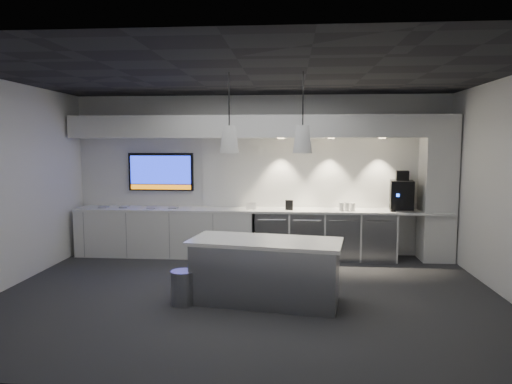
# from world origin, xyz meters

# --- Properties ---
(floor) EXTENTS (7.00, 7.00, 0.00)m
(floor) POSITION_xyz_m (0.00, 0.00, 0.00)
(floor) COLOR #2C2C2F
(floor) RESTS_ON ground
(ceiling) EXTENTS (7.00, 7.00, 0.00)m
(ceiling) POSITION_xyz_m (0.00, 0.00, 3.00)
(ceiling) COLOR black
(ceiling) RESTS_ON wall_back
(wall_back) EXTENTS (7.00, 0.00, 7.00)m
(wall_back) POSITION_xyz_m (0.00, 2.50, 1.50)
(wall_back) COLOR white
(wall_back) RESTS_ON floor
(wall_front) EXTENTS (7.00, 0.00, 7.00)m
(wall_front) POSITION_xyz_m (0.00, -2.50, 1.50)
(wall_front) COLOR white
(wall_front) RESTS_ON floor
(wall_left) EXTENTS (0.00, 7.00, 7.00)m
(wall_left) POSITION_xyz_m (-3.50, 0.00, 1.50)
(wall_left) COLOR white
(wall_left) RESTS_ON floor
(back_counter) EXTENTS (6.80, 0.65, 0.04)m
(back_counter) POSITION_xyz_m (0.00, 2.17, 0.88)
(back_counter) COLOR white
(back_counter) RESTS_ON left_base_cabinets
(left_base_cabinets) EXTENTS (3.30, 0.63, 0.86)m
(left_base_cabinets) POSITION_xyz_m (-1.75, 2.17, 0.43)
(left_base_cabinets) COLOR white
(left_base_cabinets) RESTS_ON floor
(fridge_unit_a) EXTENTS (0.60, 0.61, 0.85)m
(fridge_unit_a) POSITION_xyz_m (0.25, 2.17, 0.42)
(fridge_unit_a) COLOR gray
(fridge_unit_a) RESTS_ON floor
(fridge_unit_b) EXTENTS (0.60, 0.61, 0.85)m
(fridge_unit_b) POSITION_xyz_m (0.88, 2.17, 0.42)
(fridge_unit_b) COLOR gray
(fridge_unit_b) RESTS_ON floor
(fridge_unit_c) EXTENTS (0.60, 0.61, 0.85)m
(fridge_unit_c) POSITION_xyz_m (1.51, 2.17, 0.42)
(fridge_unit_c) COLOR gray
(fridge_unit_c) RESTS_ON floor
(fridge_unit_d) EXTENTS (0.60, 0.61, 0.85)m
(fridge_unit_d) POSITION_xyz_m (2.14, 2.17, 0.42)
(fridge_unit_d) COLOR gray
(fridge_unit_d) RESTS_ON floor
(backsplash) EXTENTS (4.60, 0.03, 1.30)m
(backsplash) POSITION_xyz_m (1.20, 2.48, 1.55)
(backsplash) COLOR white
(backsplash) RESTS_ON wall_back
(soffit) EXTENTS (6.90, 0.60, 0.40)m
(soffit) POSITION_xyz_m (0.00, 2.20, 2.40)
(soffit) COLOR white
(soffit) RESTS_ON wall_back
(column) EXTENTS (0.55, 0.55, 2.60)m
(column) POSITION_xyz_m (3.20, 2.20, 1.30)
(column) COLOR white
(column) RESTS_ON floor
(wall_tv) EXTENTS (1.25, 0.07, 0.72)m
(wall_tv) POSITION_xyz_m (-1.90, 2.45, 1.56)
(wall_tv) COLOR black
(wall_tv) RESTS_ON wall_back
(island) EXTENTS (2.09, 1.16, 0.84)m
(island) POSITION_xyz_m (0.26, -0.24, 0.42)
(island) COLOR gray
(island) RESTS_ON floor
(bin) EXTENTS (0.41, 0.41, 0.45)m
(bin) POSITION_xyz_m (-0.81, -0.41, 0.22)
(bin) COLOR gray
(bin) RESTS_ON floor
(coffee_machine) EXTENTS (0.46, 0.61, 0.72)m
(coffee_machine) POSITION_xyz_m (2.58, 2.20, 1.19)
(coffee_machine) COLOR black
(coffee_machine) RESTS_ON back_counter
(sign_black) EXTENTS (0.14, 0.04, 0.18)m
(sign_black) POSITION_xyz_m (0.56, 2.10, 0.99)
(sign_black) COLOR black
(sign_black) RESTS_ON back_counter
(sign_white) EXTENTS (0.18, 0.07, 0.14)m
(sign_white) POSITION_xyz_m (-0.13, 2.08, 0.97)
(sign_white) COLOR white
(sign_white) RESTS_ON back_counter
(cup_cluster) EXTENTS (0.27, 0.17, 0.15)m
(cup_cluster) POSITION_xyz_m (1.59, 2.08, 0.97)
(cup_cluster) COLOR white
(cup_cluster) RESTS_ON back_counter
(tray_a) EXTENTS (0.16, 0.16, 0.02)m
(tray_a) POSITION_xyz_m (-2.92, 2.12, 0.91)
(tray_a) COLOR #A1A1A1
(tray_a) RESTS_ON back_counter
(tray_b) EXTENTS (0.17, 0.17, 0.02)m
(tray_b) POSITION_xyz_m (-2.53, 2.15, 0.91)
(tray_b) COLOR #A1A1A1
(tray_b) RESTS_ON back_counter
(tray_c) EXTENTS (0.17, 0.17, 0.02)m
(tray_c) POSITION_xyz_m (-1.98, 2.08, 0.91)
(tray_c) COLOR #A1A1A1
(tray_c) RESTS_ON back_counter
(tray_d) EXTENTS (0.17, 0.17, 0.02)m
(tray_d) POSITION_xyz_m (-1.59, 2.12, 0.91)
(tray_d) COLOR #A1A1A1
(tray_d) RESTS_ON back_counter
(pendant_left) EXTENTS (0.25, 0.25, 1.05)m
(pendant_left) POSITION_xyz_m (-0.21, -0.24, 2.15)
(pendant_left) COLOR white
(pendant_left) RESTS_ON ceiling
(pendant_right) EXTENTS (0.25, 0.25, 1.05)m
(pendant_right) POSITION_xyz_m (0.73, -0.24, 2.15)
(pendant_right) COLOR white
(pendant_right) RESTS_ON ceiling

